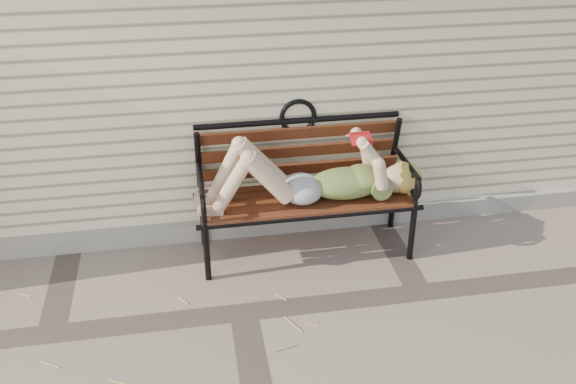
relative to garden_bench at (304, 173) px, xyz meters
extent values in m
plane|color=gray|center=(-0.55, -0.76, -0.63)|extent=(80.00, 80.00, 0.00)
cube|color=#A69F96|center=(-0.55, 0.21, -0.55)|extent=(8.00, 0.10, 0.15)
cylinder|color=black|center=(-0.76, -0.34, -0.40)|extent=(0.05, 0.05, 0.46)
cylinder|color=black|center=(-0.76, 0.12, -0.40)|extent=(0.05, 0.05, 0.46)
cylinder|color=black|center=(0.76, -0.34, -0.40)|extent=(0.05, 0.05, 0.46)
cylinder|color=black|center=(0.76, 0.12, -0.40)|extent=(0.05, 0.05, 0.46)
cube|color=maroon|center=(0.00, -0.11, -0.16)|extent=(1.56, 0.50, 0.03)
cylinder|color=black|center=(0.00, -0.34, -0.19)|extent=(1.65, 0.04, 0.04)
cylinder|color=black|center=(0.00, 0.12, -0.19)|extent=(1.65, 0.04, 0.04)
torus|color=black|center=(0.00, 0.24, 0.35)|extent=(0.28, 0.04, 0.28)
ellipsoid|color=#093242|center=(0.29, -0.14, -0.04)|extent=(0.56, 0.32, 0.22)
ellipsoid|color=#093242|center=(0.41, -0.14, 0.00)|extent=(0.27, 0.31, 0.16)
ellipsoid|color=silver|center=(-0.04, -0.14, -0.06)|extent=(0.31, 0.35, 0.20)
sphere|color=beige|center=(0.69, -0.14, -0.04)|extent=(0.23, 0.23, 0.23)
ellipsoid|color=gold|center=(0.74, -0.14, -0.04)|extent=(0.26, 0.26, 0.24)
cube|color=red|center=(0.37, -0.14, 0.35)|extent=(0.14, 0.02, 0.02)
cube|color=white|center=(0.37, -0.18, 0.32)|extent=(0.14, 0.09, 0.05)
cube|color=white|center=(0.37, -0.10, 0.32)|extent=(0.14, 0.09, 0.05)
cube|color=red|center=(0.37, -0.19, 0.33)|extent=(0.15, 0.10, 0.05)
cube|color=red|center=(0.37, -0.09, 0.33)|extent=(0.15, 0.10, 0.05)
cylinder|color=tan|center=(-2.09, -0.66, -0.62)|extent=(0.08, 0.15, 0.01)
cylinder|color=tan|center=(-1.03, -1.19, -0.62)|extent=(0.18, 0.09, 0.01)
cylinder|color=tan|center=(-0.26, -1.41, -0.62)|extent=(0.12, 0.07, 0.01)
cylinder|color=tan|center=(-0.95, -0.54, -0.62)|extent=(0.12, 0.11, 0.01)
cylinder|color=tan|center=(-1.66, -0.87, -0.62)|extent=(0.10, 0.05, 0.01)
cylinder|color=tan|center=(-1.53, -1.10, -0.62)|extent=(0.06, 0.12, 0.01)
cylinder|color=tan|center=(-1.87, -0.37, -0.62)|extent=(0.09, 0.08, 0.01)
cylinder|color=tan|center=(-2.07, -0.97, -0.62)|extent=(0.11, 0.11, 0.01)
cylinder|color=tan|center=(-0.49, -0.77, -0.62)|extent=(0.19, 0.04, 0.01)
camera|label=1|loc=(-0.84, -4.15, 2.18)|focal=40.00mm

